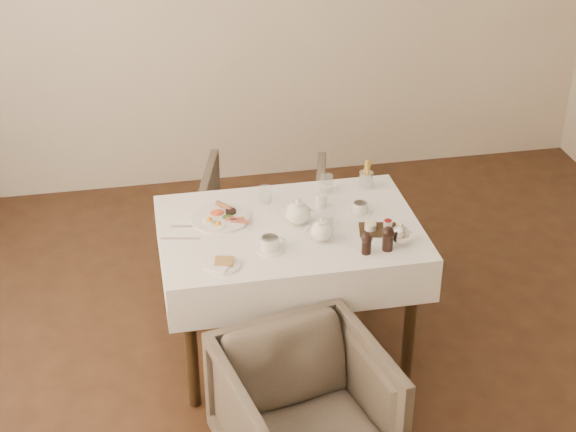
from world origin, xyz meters
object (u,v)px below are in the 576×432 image
(armchair_near, at_px, (305,412))
(breakfast_plate, at_px, (221,217))
(table, at_px, (289,246))
(armchair_far, at_px, (264,222))
(teapot_centre, at_px, (298,211))

(armchair_near, height_order, breakfast_plate, breakfast_plate)
(breakfast_plate, bearing_deg, table, -34.47)
(armchair_far, bearing_deg, table, 104.17)
(teapot_centre, bearing_deg, armchair_near, -92.71)
(armchair_near, bearing_deg, armchair_far, 73.90)
(armchair_far, bearing_deg, armchair_near, 100.75)
(armchair_near, height_order, teapot_centre, teapot_centre)
(armchair_near, bearing_deg, table, 70.78)
(breakfast_plate, bearing_deg, armchair_far, 51.38)
(armchair_near, relative_size, breakfast_plate, 2.39)
(table, height_order, armchair_far, table)
(table, xyz_separation_m, teapot_centre, (0.04, 0.02, 0.19))
(table, distance_m, breakfast_plate, 0.37)
(table, distance_m, armchair_near, 0.91)
(table, distance_m, armchair_far, 0.83)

